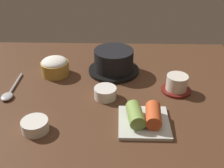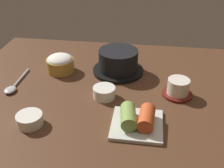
{
  "view_description": "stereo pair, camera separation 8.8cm",
  "coord_description": "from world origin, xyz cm",
  "px_view_note": "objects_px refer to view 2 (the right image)",
  "views": [
    {
      "loc": [
        3.91,
        -77.44,
        50.93
      ],
      "look_at": [
        2.0,
        -2.0,
        5.0
      ],
      "focal_mm": 44.39,
      "sensor_mm": 36.0,
      "label": 1
    },
    {
      "loc": [
        12.71,
        -76.7,
        50.93
      ],
      "look_at": [
        2.0,
        -2.0,
        5.0
      ],
      "focal_mm": 44.39,
      "sensor_mm": 36.0,
      "label": 2
    }
  ],
  "objects_px": {
    "stone_pot": "(118,62)",
    "tea_cup_with_saucer": "(178,88)",
    "side_bowl_near": "(30,119)",
    "spoon": "(13,86)",
    "kimchi_plate": "(137,120)",
    "banchan_cup_center": "(103,92)",
    "rice_bowl": "(60,63)"
  },
  "relations": [
    {
      "from": "tea_cup_with_saucer",
      "to": "banchan_cup_center",
      "type": "height_order",
      "value": "tea_cup_with_saucer"
    },
    {
      "from": "tea_cup_with_saucer",
      "to": "kimchi_plate",
      "type": "xyz_separation_m",
      "value": [
        -0.12,
        -0.17,
        -0.01
      ]
    },
    {
      "from": "spoon",
      "to": "rice_bowl",
      "type": "bearing_deg",
      "value": 48.42
    },
    {
      "from": "kimchi_plate",
      "to": "side_bowl_near",
      "type": "relative_size",
      "value": 1.93
    },
    {
      "from": "stone_pot",
      "to": "banchan_cup_center",
      "type": "bearing_deg",
      "value": -98.65
    },
    {
      "from": "kimchi_plate",
      "to": "spoon",
      "type": "distance_m",
      "value": 0.44
    },
    {
      "from": "tea_cup_with_saucer",
      "to": "kimchi_plate",
      "type": "bearing_deg",
      "value": -124.48
    },
    {
      "from": "stone_pot",
      "to": "rice_bowl",
      "type": "xyz_separation_m",
      "value": [
        -0.21,
        -0.02,
        -0.01
      ]
    },
    {
      "from": "tea_cup_with_saucer",
      "to": "banchan_cup_center",
      "type": "xyz_separation_m",
      "value": [
        -0.23,
        -0.04,
        -0.01
      ]
    },
    {
      "from": "banchan_cup_center",
      "to": "side_bowl_near",
      "type": "height_order",
      "value": "banchan_cup_center"
    },
    {
      "from": "side_bowl_near",
      "to": "spoon",
      "type": "height_order",
      "value": "side_bowl_near"
    },
    {
      "from": "side_bowl_near",
      "to": "banchan_cup_center",
      "type": "bearing_deg",
      "value": 42.49
    },
    {
      "from": "stone_pot",
      "to": "tea_cup_with_saucer",
      "type": "distance_m",
      "value": 0.24
    },
    {
      "from": "tea_cup_with_saucer",
      "to": "side_bowl_near",
      "type": "relative_size",
      "value": 1.32
    },
    {
      "from": "rice_bowl",
      "to": "side_bowl_near",
      "type": "distance_m",
      "value": 0.31
    },
    {
      "from": "banchan_cup_center",
      "to": "spoon",
      "type": "distance_m",
      "value": 0.3
    },
    {
      "from": "banchan_cup_center",
      "to": "kimchi_plate",
      "type": "relative_size",
      "value": 0.51
    },
    {
      "from": "side_bowl_near",
      "to": "spoon",
      "type": "relative_size",
      "value": 0.42
    },
    {
      "from": "spoon",
      "to": "tea_cup_with_saucer",
      "type": "bearing_deg",
      "value": 3.62
    },
    {
      "from": "stone_pot",
      "to": "tea_cup_with_saucer",
      "type": "bearing_deg",
      "value": -31.7
    },
    {
      "from": "rice_bowl",
      "to": "kimchi_plate",
      "type": "height_order",
      "value": "rice_bowl"
    },
    {
      "from": "stone_pot",
      "to": "rice_bowl",
      "type": "bearing_deg",
      "value": -173.31
    },
    {
      "from": "rice_bowl",
      "to": "banchan_cup_center",
      "type": "relative_size",
      "value": 1.42
    },
    {
      "from": "rice_bowl",
      "to": "tea_cup_with_saucer",
      "type": "bearing_deg",
      "value": -13.87
    },
    {
      "from": "stone_pot",
      "to": "side_bowl_near",
      "type": "relative_size",
      "value": 2.55
    },
    {
      "from": "rice_bowl",
      "to": "stone_pot",
      "type": "bearing_deg",
      "value": 6.69
    },
    {
      "from": "tea_cup_with_saucer",
      "to": "spoon",
      "type": "bearing_deg",
      "value": -176.38
    },
    {
      "from": "stone_pot",
      "to": "side_bowl_near",
      "type": "bearing_deg",
      "value": -121.26
    },
    {
      "from": "rice_bowl",
      "to": "spoon",
      "type": "xyz_separation_m",
      "value": [
        -0.12,
        -0.14,
        -0.03
      ]
    },
    {
      "from": "banchan_cup_center",
      "to": "rice_bowl",
      "type": "bearing_deg",
      "value": 141.38
    },
    {
      "from": "rice_bowl",
      "to": "spoon",
      "type": "distance_m",
      "value": 0.18
    },
    {
      "from": "kimchi_plate",
      "to": "spoon",
      "type": "relative_size",
      "value": 0.8
    }
  ]
}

